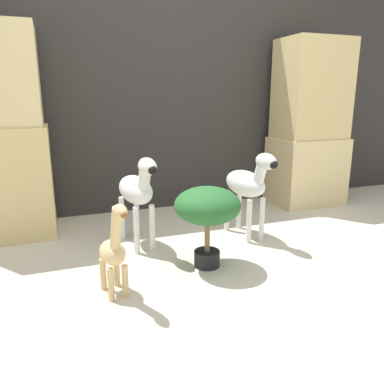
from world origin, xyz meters
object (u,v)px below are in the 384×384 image
(zebra_left, at_px, (137,190))
(potted_palm_front, at_px, (207,209))
(zebra_right, at_px, (248,183))
(giraffe_figurine, at_px, (114,250))

(zebra_left, xyz_separation_m, potted_palm_front, (0.34, -0.47, -0.04))
(zebra_right, relative_size, giraffe_figurine, 1.22)
(zebra_right, xyz_separation_m, zebra_left, (-0.83, 0.09, 0.00))
(zebra_left, bearing_deg, potted_palm_front, -54.05)
(zebra_left, height_order, potted_palm_front, zebra_left)
(zebra_right, relative_size, potted_palm_front, 1.31)
(zebra_right, height_order, potted_palm_front, zebra_right)
(zebra_right, height_order, zebra_left, same)
(zebra_left, xyz_separation_m, giraffe_figurine, (-0.27, -0.64, -0.16))
(giraffe_figurine, bearing_deg, potted_palm_front, 15.44)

